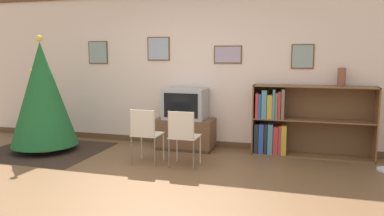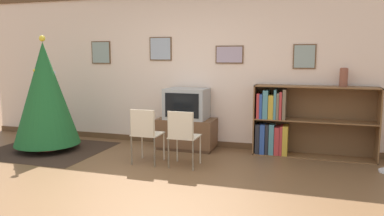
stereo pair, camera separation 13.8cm
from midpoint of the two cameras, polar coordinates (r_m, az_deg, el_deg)
The scene contains 10 objects.
ground_plane at distance 4.48m, azimuth -9.26°, elevation -12.78°, with size 24.00×24.00×0.00m, color brown.
wall_back at distance 6.53m, azimuth -0.12°, elevation 6.03°, with size 8.59×0.11×2.70m.
area_rug at distance 6.77m, azimuth -21.95°, elevation -6.03°, with size 1.86×1.64×0.01m.
christmas_tree at distance 6.62m, azimuth -22.38°, elevation 1.94°, with size 1.07×1.07×1.89m.
tv_console at distance 6.37m, azimuth -1.63°, elevation -3.92°, with size 0.96×0.52×0.52m.
television at distance 6.28m, azimuth -1.66°, elevation 0.66°, with size 0.70×0.51×0.51m.
folding_chair_left at distance 5.47m, azimuth -7.86°, elevation -3.74°, with size 0.40×0.40×0.82m.
folding_chair_right at distance 5.27m, azimuth -2.13°, elevation -4.13°, with size 0.40×0.40×0.82m.
bookshelf at distance 6.13m, azimuth 13.86°, elevation -2.21°, with size 1.84×0.36×1.11m.
vase at distance 6.11m, azimuth 21.24°, elevation 4.46°, with size 0.12×0.12×0.28m.
Camera 1 is at (1.76, -3.79, 1.59)m, focal length 35.00 mm.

